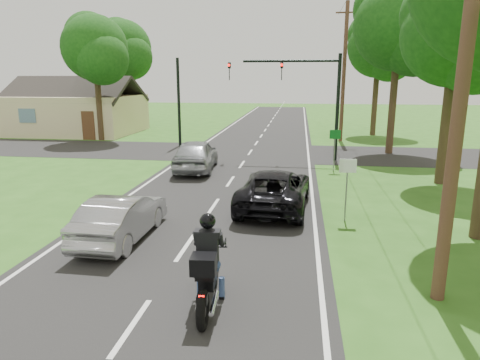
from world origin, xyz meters
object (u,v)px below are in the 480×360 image
Objects in this scene: traffic_signal at (305,88)px; sign_white at (347,175)px; dark_suv at (275,189)px; silver_sedan at (122,217)px; sign_green at (335,140)px; silver_suv at (196,155)px; motorcycle_rider at (208,272)px; utility_pole_near at (466,57)px; utility_pole_far at (344,72)px.

traffic_signal is 3.00× the size of sign_white.
dark_suv is 2.41× the size of sign_white.
sign_green is (6.92, 10.58, 0.91)m from silver_sedan.
silver_suv is at bearing 133.59° from sign_white.
utility_pole_near is at bearing 8.45° from motorcycle_rider.
motorcycle_rider is at bearing -104.27° from sign_green.
silver_suv is 15.09m from utility_pole_far.
sign_white is at bearing 56.86° from motorcycle_rider.
silver_suv reaches higher than dark_suv.
utility_pole_near is 24.00m from utility_pole_far.
sign_white is at bearing 106.76° from utility_pole_near.
utility_pole_near reaches higher than traffic_signal.
dark_suv is 8.53m from utility_pole_near.
dark_suv is 7.44m from silver_suv.
utility_pole_near is 4.71× the size of sign_white.
utility_pole_far is (3.93, 17.81, 4.36)m from dark_suv.
silver_sedan is 1.93× the size of sign_white.
silver_suv is (-0.13, 9.78, 0.14)m from silver_sedan.
traffic_signal reaches higher than silver_sedan.
utility_pole_near is at bearing 126.01° from dark_suv.
motorcycle_rider is 6.57m from utility_pole_near.
utility_pole_near is at bearing -79.86° from traffic_signal.
sign_green is at bearing 71.71° from motorcycle_rider.
utility_pole_far is at bearing -130.00° from silver_suv.
sign_white is (6.72, 2.58, 0.91)m from silver_sedan.
sign_white is at bearing -94.51° from utility_pole_far.
utility_pole_near is at bearing 119.67° from silver_suv.
motorcycle_rider is at bearing -119.12° from sign_white.
motorcycle_rider is 0.47× the size of dark_suv.
silver_sedan is 0.41× the size of utility_pole_far.
silver_suv is 9.96m from sign_white.
sign_green is at bearing -62.62° from traffic_signal.
utility_pole_near is (8.22, -2.40, 4.40)m from silver_sedan.
traffic_signal is at bearing 100.14° from utility_pole_near.
silver_suv is at bearing 100.67° from motorcycle_rider.
motorcycle_rider is 0.58× the size of silver_sedan.
utility_pole_far is (8.22, 21.60, 4.40)m from silver_sedan.
utility_pole_near reaches higher than motorcycle_rider.
silver_sedan is 0.86× the size of silver_suv.
sign_green is (1.56, -3.02, -2.54)m from traffic_signal.
sign_green is at bearing 95.72° from utility_pole_near.
traffic_signal is at bearing -149.92° from silver_suv.
sign_green is (3.58, 14.06, 0.79)m from motorcycle_rider.
sign_white and sign_green have the same top height.
sign_white is 1.00× the size of sign_green.
motorcycle_rider is at bearing 86.17° from dark_suv.
traffic_signal is 16.28m from utility_pole_near.
traffic_signal reaches higher than sign_white.
utility_pole_near reaches higher than sign_green.
silver_suv is at bearing 124.44° from utility_pole_near.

